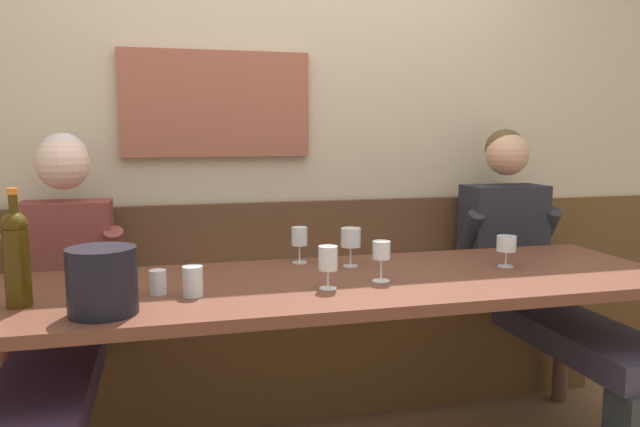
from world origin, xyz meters
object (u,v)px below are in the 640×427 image
(person_center_right_seat, at_px, (539,273))
(wine_bottle_amber_mid, at_px, (17,256))
(wine_glass_center_rear, at_px, (506,245))
(wine_glass_right_end, at_px, (351,238))
(dining_table, at_px, (338,299))
(water_tumbler_center, at_px, (158,282))
(wine_glass_near_bucket, at_px, (299,238))
(wall_bench, at_px, (300,343))
(person_center_left_seat, at_px, (57,304))
(water_tumbler_left, at_px, (92,275))
(wine_glass_left_end, at_px, (381,252))
(water_tumbler_right, at_px, (193,281))
(wine_glass_by_bottle, at_px, (328,259))
(ice_bucket, at_px, (102,281))

(person_center_right_seat, relative_size, wine_bottle_amber_mid, 3.54)
(wine_glass_center_rear, height_order, wine_glass_right_end, wine_glass_right_end)
(dining_table, xyz_separation_m, water_tumbler_center, (-0.64, -0.05, 0.12))
(wine_glass_near_bucket, bearing_deg, wall_bench, 77.09)
(person_center_left_seat, height_order, wine_glass_center_rear, person_center_left_seat)
(wine_glass_near_bucket, height_order, water_tumbler_left, wine_glass_near_bucket)
(wine_glass_left_end, bearing_deg, water_tumbler_right, -177.09)
(wine_bottle_amber_mid, distance_m, water_tumbler_center, 0.43)
(wine_glass_right_end, bearing_deg, wall_bench, 102.91)
(wall_bench, distance_m, wine_glass_near_bucket, 0.67)
(wine_glass_by_bottle, height_order, water_tumbler_right, wine_glass_by_bottle)
(wine_glass_left_end, height_order, water_tumbler_right, wine_glass_left_end)
(wine_glass_by_bottle, bearing_deg, wine_bottle_amber_mid, 178.02)
(ice_bucket, bearing_deg, wine_glass_center_rear, 10.35)
(water_tumbler_center, bearing_deg, wine_glass_by_bottle, -7.62)
(person_center_right_seat, relative_size, water_tumbler_right, 12.98)
(dining_table, distance_m, wine_glass_by_bottle, 0.23)
(person_center_right_seat, xyz_separation_m, water_tumbler_center, (-1.69, -0.37, 0.15))
(wine_bottle_amber_mid, distance_m, water_tumbler_right, 0.53)
(person_center_left_seat, relative_size, person_center_right_seat, 0.99)
(wall_bench, height_order, water_tumbler_right, wall_bench)
(wine_glass_near_bucket, bearing_deg, wine_glass_right_end, -31.85)
(wall_bench, relative_size, person_center_left_seat, 2.23)
(wine_bottle_amber_mid, bearing_deg, water_tumbler_center, 5.76)
(wall_bench, bearing_deg, wine_glass_center_rear, -41.05)
(person_center_right_seat, bearing_deg, wine_glass_center_rear, -141.11)
(person_center_left_seat, relative_size, wine_glass_by_bottle, 8.59)
(dining_table, height_order, wine_glass_right_end, wine_glass_right_end)
(person_center_left_seat, height_order, wine_glass_left_end, person_center_left_seat)
(wall_bench, bearing_deg, water_tumbler_center, -132.38)
(water_tumbler_right, bearing_deg, wine_glass_near_bucket, 42.47)
(person_center_right_seat, bearing_deg, water_tumbler_center, -167.77)
(ice_bucket, xyz_separation_m, wine_bottle_amber_mid, (-0.26, 0.15, 0.06))
(wine_glass_left_end, distance_m, wine_glass_near_bucket, 0.43)
(person_center_right_seat, distance_m, water_tumbler_center, 1.73)
(person_center_left_seat, height_order, wine_glass_near_bucket, person_center_left_seat)
(ice_bucket, distance_m, wine_glass_right_end, 0.99)
(water_tumbler_center, bearing_deg, person_center_left_seat, 135.90)
(ice_bucket, height_order, wine_glass_near_bucket, ice_bucket)
(water_tumbler_left, bearing_deg, ice_bucket, -79.23)
(person_center_right_seat, bearing_deg, water_tumbler_right, -165.07)
(wine_bottle_amber_mid, bearing_deg, wine_glass_by_bottle, -1.98)
(wine_bottle_amber_mid, bearing_deg, wine_glass_left_end, 1.00)
(wine_glass_center_rear, height_order, water_tumbler_left, wine_glass_center_rear)
(wine_glass_by_bottle, distance_m, water_tumbler_right, 0.45)
(dining_table, distance_m, water_tumbler_right, 0.55)
(wine_bottle_amber_mid, xyz_separation_m, wine_glass_center_rear, (1.75, 0.13, -0.07))
(wine_glass_right_end, height_order, water_tumbler_right, wine_glass_right_end)
(person_center_right_seat, bearing_deg, wall_bench, 162.47)
(dining_table, bearing_deg, wine_glass_left_end, -28.02)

